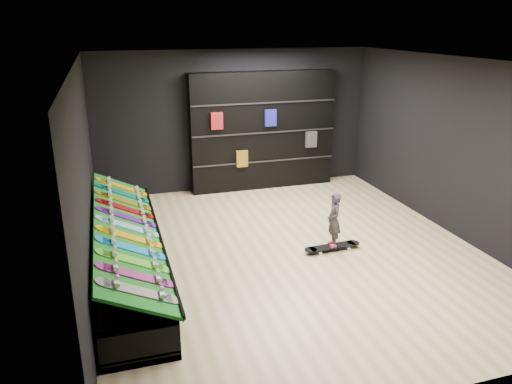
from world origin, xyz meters
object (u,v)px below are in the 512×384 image
object	(u,v)px
back_shelving	(263,131)
child	(333,230)
display_rack	(127,258)
floor_skateboard	(332,248)

from	to	relation	value
back_shelving	child	bearing A→B (deg)	-88.65
display_rack	back_shelving	world-z (taller)	back_shelving
back_shelving	floor_skateboard	distance (m)	3.73
back_shelving	child	distance (m)	3.63
display_rack	floor_skateboard	bearing A→B (deg)	-3.47
display_rack	back_shelving	distance (m)	4.69
child	display_rack	bearing A→B (deg)	-85.02
floor_skateboard	child	size ratio (longest dim) A/B	1.82
display_rack	back_shelving	xyz separation A→B (m)	(3.15, 3.32, 1.02)
back_shelving	display_rack	bearing A→B (deg)	-133.46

